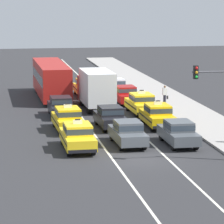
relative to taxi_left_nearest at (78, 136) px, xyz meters
name	(u,v)px	position (x,y,z in m)	size (l,w,h in m)	color
ground_plane	(140,159)	(3.30, -2.90, -0.88)	(160.00, 160.00, 0.00)	#2B2B2D
lane_stripe_left_center	(72,104)	(1.70, 17.10, -0.87)	(0.14, 80.00, 0.01)	silver
lane_stripe_center_right	(108,103)	(4.90, 17.10, -0.87)	(0.14, 80.00, 0.01)	silver
sidewalk_curb	(186,110)	(10.50, 12.10, -0.80)	(4.00, 90.00, 0.15)	#9E9993
taxi_left_nearest	(78,136)	(0.00, 0.00, 0.00)	(1.85, 4.57, 1.96)	black
taxi_left_second	(68,118)	(0.05, 5.87, 0.00)	(1.94, 4.61, 1.96)	black
sedan_left_third	(61,106)	(0.13, 11.44, -0.03)	(1.79, 4.31, 1.58)	black
bus_left_fourth	(51,78)	(0.23, 21.00, 0.94)	(2.68, 11.24, 3.22)	black
sedan_center_nearest	(128,132)	(3.30, 0.70, -0.03)	(1.85, 4.34, 1.58)	black
sedan_center_second	(110,116)	(3.15, 6.28, -0.03)	(1.89, 4.35, 1.58)	black
box_truck_center_third	(96,88)	(3.37, 14.50, 0.90)	(2.36, 6.99, 3.27)	black
taxi_center_fourth	(86,87)	(3.47, 21.30, 0.00)	(1.87, 4.58, 1.96)	black
sedan_right_nearest	(179,132)	(6.49, 0.16, -0.03)	(1.79, 4.31, 1.58)	black
taxi_right_second	(157,115)	(6.58, 6.07, 0.00)	(1.84, 4.57, 1.96)	black
taxi_right_third	(141,103)	(6.59, 11.41, 0.00)	(1.91, 4.59, 1.96)	black
sedan_right_fourth	(125,94)	(6.30, 16.49, -0.03)	(1.89, 4.35, 1.58)	black
sedan_right_fifth	(115,86)	(6.35, 21.69, -0.03)	(1.86, 4.34, 1.58)	black
pedestrian_near_crosswalk	(165,95)	(9.30, 14.37, 0.11)	(0.47, 0.24, 1.68)	#23232D
traffic_light_pole	(223,96)	(7.79, -4.28, 2.94)	(2.87, 0.33, 5.58)	#47474C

